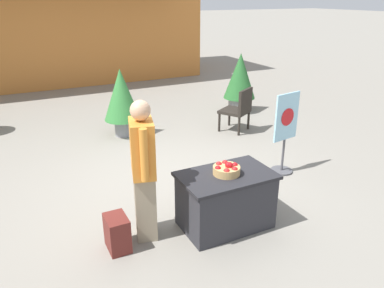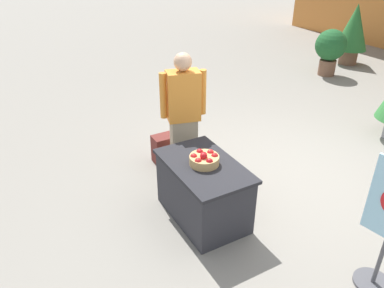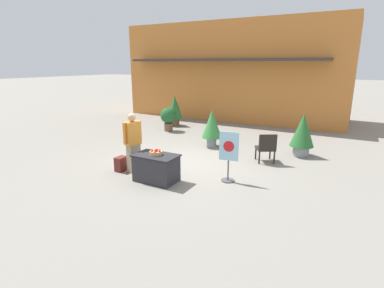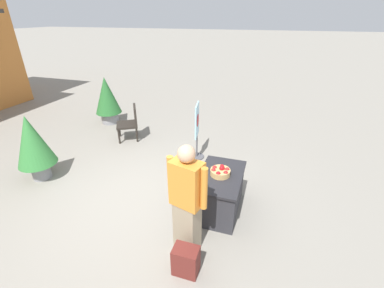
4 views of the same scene
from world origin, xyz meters
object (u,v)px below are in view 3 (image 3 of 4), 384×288
(poster_board, at_px, (229,155))
(potted_plant_far_left, at_px, (303,133))
(person_visitor, at_px, (133,143))
(patio_chair, at_px, (266,147))
(display_table, at_px, (156,168))
(apple_basket, at_px, (156,152))
(potted_plant_far_right, at_px, (168,117))
(potted_plant_near_left, at_px, (212,125))
(potted_plant_near_right, at_px, (175,108))
(backpack, at_px, (121,164))

(poster_board, bearing_deg, potted_plant_far_left, 148.97)
(person_visitor, xyz_separation_m, patio_chair, (3.10, 2.67, -0.36))
(display_table, xyz_separation_m, apple_basket, (0.00, 0.00, 0.43))
(poster_board, height_order, potted_plant_far_right, poster_board)
(apple_basket, xyz_separation_m, potted_plant_near_left, (-0.17, 3.80, 0.04))
(potted_plant_near_right, bearing_deg, patio_chair, -32.53)
(potted_plant_near_right, bearing_deg, poster_board, -47.36)
(poster_board, distance_m, patio_chair, 2.08)
(potted_plant_far_right, bearing_deg, potted_plant_far_left, -10.37)
(patio_chair, distance_m, potted_plant_near_right, 6.67)
(patio_chair, distance_m, potted_plant_far_left, 1.56)
(apple_basket, xyz_separation_m, poster_board, (1.67, 0.91, -0.08))
(display_table, height_order, potted_plant_far_left, potted_plant_far_left)
(poster_board, bearing_deg, apple_basket, -70.84)
(person_visitor, height_order, potted_plant_near_left, person_visitor)
(apple_basket, bearing_deg, potted_plant_far_right, 120.21)
(backpack, distance_m, poster_board, 3.17)
(potted_plant_far_right, height_order, potted_plant_far_left, potted_plant_far_left)
(potted_plant_near_left, height_order, potted_plant_far_left, potted_plant_far_left)
(person_visitor, relative_size, potted_plant_near_right, 1.13)
(person_visitor, relative_size, patio_chair, 1.82)
(person_visitor, bearing_deg, potted_plant_far_right, 127.92)
(backpack, height_order, potted_plant_far_right, potted_plant_far_right)
(potted_plant_near_right, bearing_deg, apple_basket, -61.83)
(display_table, xyz_separation_m, potted_plant_near_right, (-3.49, 6.52, 0.51))
(potted_plant_far_right, bearing_deg, apple_basket, -59.79)
(display_table, bearing_deg, apple_basket, 73.11)
(display_table, relative_size, poster_board, 0.86)
(potted_plant_near_left, bearing_deg, apple_basket, -87.44)
(poster_board, relative_size, potted_plant_far_left, 0.93)
(backpack, bearing_deg, potted_plant_far_left, 43.08)
(backpack, height_order, potted_plant_near_left, potted_plant_near_left)
(display_table, bearing_deg, potted_plant_far_left, 54.71)
(apple_basket, height_order, patio_chair, patio_chair)
(poster_board, relative_size, patio_chair, 1.43)
(poster_board, bearing_deg, display_table, -70.74)
(person_visitor, xyz_separation_m, potted_plant_far_right, (-2.13, 5.06, -0.22))
(poster_board, height_order, patio_chair, poster_board)
(display_table, bearing_deg, patio_chair, 54.08)
(apple_basket, distance_m, backpack, 1.49)
(potted_plant_near_left, height_order, potted_plant_far_right, potted_plant_near_left)
(backpack, xyz_separation_m, potted_plant_far_right, (-1.73, 5.17, 0.45))
(display_table, height_order, patio_chair, patio_chair)
(person_visitor, xyz_separation_m, potted_plant_near_right, (-2.52, 6.25, 0.00))
(apple_basket, bearing_deg, potted_plant_near_left, 92.56)
(apple_basket, xyz_separation_m, potted_plant_near_right, (-3.49, 6.51, 0.09))
(display_table, relative_size, patio_chair, 1.23)
(display_table, distance_m, potted_plant_near_right, 7.41)
(poster_board, xyz_separation_m, potted_plant_near_right, (-5.16, 5.60, 0.17))
(display_table, bearing_deg, person_visitor, 164.87)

